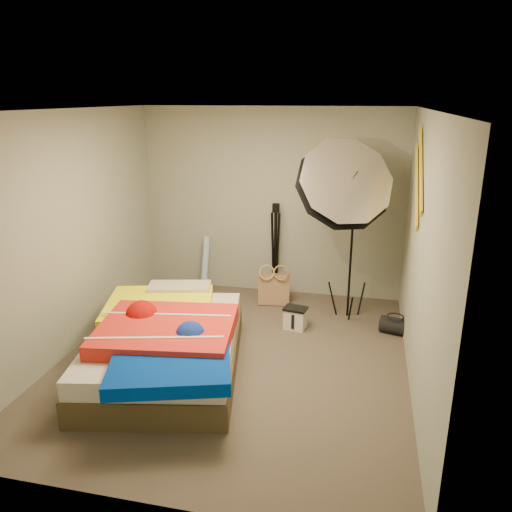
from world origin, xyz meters
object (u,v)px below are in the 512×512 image
(bed, at_px, (166,343))
(photo_umbrella, at_px, (343,187))
(camera_case, at_px, (295,319))
(wrapping_roll, at_px, (205,264))
(camera_tripod, at_px, (275,243))
(duffel_bag, at_px, (394,326))
(tote_bag, at_px, (274,289))

(bed, distance_m, photo_umbrella, 2.57)
(camera_case, distance_m, photo_umbrella, 1.62)
(wrapping_roll, relative_size, camera_tripod, 0.60)
(duffel_bag, xyz_separation_m, bed, (-2.25, -1.32, 0.20))
(camera_tripod, bearing_deg, wrapping_roll, -177.25)
(duffel_bag, bearing_deg, camera_case, -159.71)
(photo_umbrella, bearing_deg, tote_bag, 156.95)
(tote_bag, height_order, bed, bed)
(photo_umbrella, bearing_deg, camera_case, -145.42)
(tote_bag, height_order, camera_case, tote_bag)
(bed, xyz_separation_m, photo_umbrella, (1.57, 1.52, 1.36))
(wrapping_roll, height_order, duffel_bag, wrapping_roll)
(bed, xyz_separation_m, camera_tripod, (0.68, 2.21, 0.44))
(camera_tripod, bearing_deg, tote_bag, -81.98)
(camera_tripod, bearing_deg, bed, -107.16)
(tote_bag, distance_m, bed, 2.01)
(duffel_bag, height_order, photo_umbrella, photo_umbrella)
(wrapping_roll, bearing_deg, photo_umbrella, -19.09)
(tote_bag, xyz_separation_m, duffel_bag, (1.52, -0.55, -0.11))
(wrapping_roll, relative_size, photo_umbrella, 0.33)
(tote_bag, height_order, photo_umbrella, photo_umbrella)
(bed, bearing_deg, photo_umbrella, 44.11)
(photo_umbrella, distance_m, camera_tripod, 1.45)
(camera_case, bearing_deg, bed, -122.93)
(camera_case, distance_m, camera_tripod, 1.25)
(wrapping_roll, xyz_separation_m, photo_umbrella, (1.87, -0.65, 1.27))
(wrapping_roll, xyz_separation_m, bed, (0.30, -2.16, -0.09))
(wrapping_roll, distance_m, duffel_bag, 2.70)
(photo_umbrella, relative_size, camera_tripod, 1.80)
(photo_umbrella, xyz_separation_m, camera_tripod, (-0.88, 0.69, -0.92))
(wrapping_roll, height_order, camera_tripod, camera_tripod)
(camera_case, bearing_deg, duffel_bag, 15.76)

